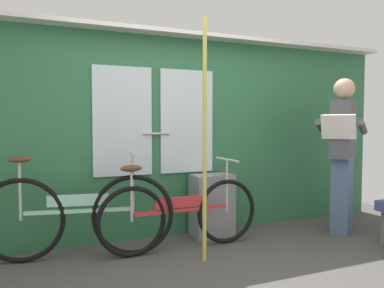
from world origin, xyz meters
The scene contains 7 objects.
ground_plane centered at (0.00, 0.00, -0.02)m, with size 6.46×3.87×0.04m, color #474442.
train_door_wall centered at (-0.01, 1.13, 1.13)m, with size 5.46×0.28×2.15m.
bicycle_near_door centered at (-1.04, 0.74, 0.39)m, with size 1.67×0.51×0.95m.
bicycle_leaning_behind centered at (-0.11, 0.61, 0.35)m, with size 1.62×0.44×0.86m.
passenger_reading_newspaper centered at (1.74, 0.46, 0.89)m, with size 0.63×0.58×1.69m.
trash_bin_by_wall centered at (0.37, 0.92, 0.33)m, with size 0.43×0.28×0.66m, color gray.
handrail_pole centered at (-0.03, 0.26, 1.06)m, with size 0.04×0.04×2.11m, color #C6C14C.
Camera 1 is at (-1.44, -2.73, 1.21)m, focal length 35.92 mm.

